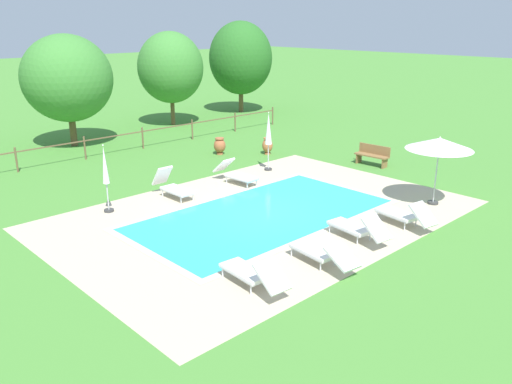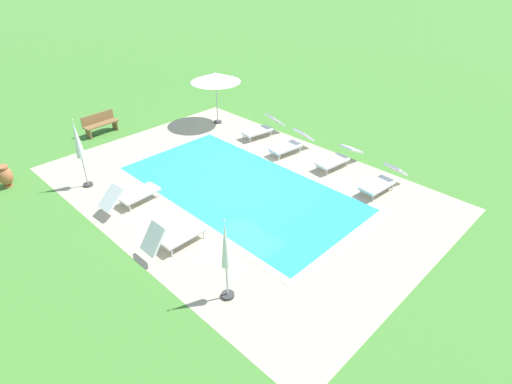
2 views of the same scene
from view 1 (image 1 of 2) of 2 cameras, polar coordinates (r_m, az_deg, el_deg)
ground_plane at (r=16.91m, az=0.72°, el=-2.45°), size 160.00×160.00×0.00m
pool_deck_paving at (r=16.91m, az=0.72°, el=-2.44°), size 13.09×9.07×0.01m
swimming_pool_water at (r=16.91m, az=0.72°, el=-2.43°), size 8.34×4.33×0.01m
pool_coping_rim at (r=16.91m, az=0.72°, el=-2.42°), size 8.82×4.81×0.01m
sun_lounger_north_near_steps at (r=15.15m, az=10.99°, el=-3.82°), size 0.84×2.04×0.86m
sun_lounger_north_mid at (r=13.49m, az=7.13°, el=-6.56°), size 0.83×2.12×0.72m
sun_lounger_north_far at (r=18.67m, az=-9.06°, el=0.64°), size 0.61×1.82×1.02m
sun_lounger_north_end at (r=16.48m, az=15.86°, el=-2.35°), size 0.90×2.04×0.87m
sun_lounger_south_near_corner at (r=20.04m, az=-2.18°, el=2.02°), size 0.71×1.99×0.89m
sun_lounger_south_mid at (r=12.33m, az=-0.40°, el=-8.81°), size 0.76×2.05×0.83m
patio_umbrella_open_foreground at (r=18.30m, az=19.40°, el=4.96°), size 2.20×2.20×2.34m
patio_umbrella_closed_row_west at (r=17.40m, az=-16.13°, el=2.18°), size 0.32×0.32×2.26m
patio_umbrella_closed_row_mid_west at (r=21.49m, az=1.37°, el=6.54°), size 0.32×0.32×2.45m
wooden_bench_lawn_side at (r=23.09m, az=12.62°, el=4.01°), size 0.53×1.52×0.87m
terracotta_urn_near_fence at (r=24.42m, az=1.26°, el=5.11°), size 0.49×0.49×0.79m
terracotta_urn_by_tree at (r=24.45m, az=-3.99°, el=5.08°), size 0.55×0.55×0.78m
perimeter_fence at (r=25.30m, az=-15.18°, el=5.56°), size 21.06×0.08×1.05m
tree_far_west at (r=31.49m, az=-9.31°, el=13.26°), size 3.80×3.80×5.39m
tree_west_mid at (r=27.23m, az=-19.91°, el=11.58°), size 4.30×4.30×5.39m
tree_centre at (r=35.74m, az=-1.69°, el=14.40°), size 4.19×4.19×5.95m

